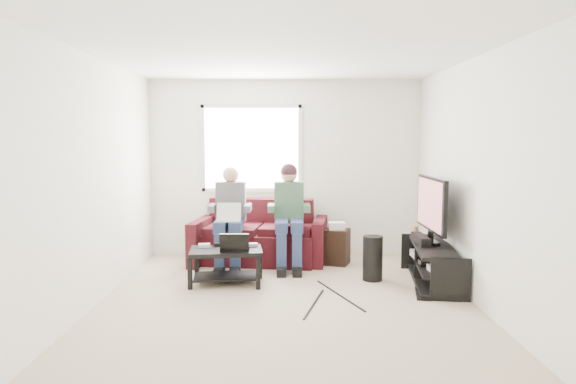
{
  "coord_description": "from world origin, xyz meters",
  "views": [
    {
      "loc": [
        -0.01,
        -5.37,
        1.75
      ],
      "look_at": [
        0.03,
        0.6,
        1.12
      ],
      "focal_mm": 32.0,
      "sensor_mm": 36.0,
      "label": 1
    }
  ],
  "objects": [
    {
      "name": "wall_front",
      "position": [
        0.0,
        -2.25,
        1.3
      ],
      "size": [
        4.5,
        0.0,
        4.5
      ],
      "primitive_type": "plane",
      "rotation": [
        -1.57,
        0.0,
        0.0
      ],
      "color": "white",
      "rests_on": "floor"
    },
    {
      "name": "person_left",
      "position": [
        -0.75,
        1.49,
        0.75
      ],
      "size": [
        0.4,
        0.7,
        1.36
      ],
      "color": "navy",
      "rests_on": "sofa"
    },
    {
      "name": "coffee_table",
      "position": [
        -0.72,
        0.67,
        0.31
      ],
      "size": [
        0.9,
        0.61,
        0.43
      ],
      "color": "black",
      "rests_on": "floor"
    },
    {
      "name": "soundbar",
      "position": [
        1.65,
        0.78,
        0.52
      ],
      "size": [
        0.12,
        0.5,
        0.1
      ],
      "primitive_type": "cube",
      "color": "black",
      "rests_on": "tv_stand"
    },
    {
      "name": "console_grey",
      "position": [
        1.77,
        0.98,
        0.29
      ],
      "size": [
        0.34,
        0.26,
        0.08
      ],
      "primitive_type": "cube",
      "color": "gray",
      "rests_on": "tv_stand"
    },
    {
      "name": "ceiling",
      "position": [
        0.0,
        0.0,
        2.6
      ],
      "size": [
        4.5,
        4.5,
        0.0
      ],
      "primitive_type": "plane",
      "rotation": [
        3.14,
        0.0,
        0.0
      ],
      "color": "white",
      "rests_on": "wall_back"
    },
    {
      "name": "controller_c",
      "position": [
        -0.42,
        0.82,
        0.45
      ],
      "size": [
        0.15,
        0.11,
        0.04
      ],
      "primitive_type": "cube",
      "rotation": [
        0.0,
        0.0,
        0.14
      ],
      "color": "gray",
      "rests_on": "coffee_table"
    },
    {
      "name": "drink_cup",
      "position": [
        1.72,
        1.31,
        0.53
      ],
      "size": [
        0.08,
        0.08,
        0.12
      ],
      "primitive_type": "cylinder",
      "color": "#A17545",
      "rests_on": "tv_stand"
    },
    {
      "name": "controller_a",
      "position": [
        -1.0,
        0.79,
        0.45
      ],
      "size": [
        0.15,
        0.11,
        0.04
      ],
      "primitive_type": "cube",
      "rotation": [
        0.0,
        0.0,
        0.16
      ],
      "color": "silver",
      "rests_on": "coffee_table"
    },
    {
      "name": "console_white",
      "position": [
        1.77,
        0.28,
        0.28
      ],
      "size": [
        0.3,
        0.22,
        0.06
      ],
      "primitive_type": "cube",
      "color": "silver",
      "rests_on": "tv_stand"
    },
    {
      "name": "laptop_black",
      "position": [
        -0.6,
        0.59,
        0.55
      ],
      "size": [
        0.37,
        0.28,
        0.24
      ],
      "primitive_type": null,
      "rotation": [
        0.0,
        0.0,
        0.14
      ],
      "color": "black",
      "rests_on": "coffee_table"
    },
    {
      "name": "wall_right",
      "position": [
        2.0,
        0.0,
        1.3
      ],
      "size": [
        0.0,
        4.5,
        4.5
      ],
      "primitive_type": "plane",
      "rotation": [
        1.57,
        0.0,
        -1.57
      ],
      "color": "white",
      "rests_on": "floor"
    },
    {
      "name": "tv_stand",
      "position": [
        1.77,
        0.68,
        0.21
      ],
      "size": [
        0.62,
        1.48,
        0.47
      ],
      "color": "black",
      "rests_on": "floor"
    },
    {
      "name": "wall_back",
      "position": [
        0.0,
        2.25,
        1.3
      ],
      "size": [
        4.5,
        0.0,
        4.5
      ],
      "primitive_type": "plane",
      "rotation": [
        1.57,
        0.0,
        0.0
      ],
      "color": "white",
      "rests_on": "floor"
    },
    {
      "name": "wall_left",
      "position": [
        -2.0,
        0.0,
        1.3
      ],
      "size": [
        0.0,
        4.5,
        4.5
      ],
      "primitive_type": "plane",
      "rotation": [
        1.57,
        0.0,
        1.57
      ],
      "color": "white",
      "rests_on": "floor"
    },
    {
      "name": "console_black",
      "position": [
        1.77,
        0.63,
        0.29
      ],
      "size": [
        0.38,
        0.3,
        0.07
      ],
      "primitive_type": "cube",
      "color": "black",
      "rests_on": "tv_stand"
    },
    {
      "name": "person_right",
      "position": [
        0.05,
        1.51,
        0.81
      ],
      "size": [
        0.4,
        0.71,
        1.4
      ],
      "color": "navy",
      "rests_on": "sofa"
    },
    {
      "name": "controller_b",
      "position": [
        -0.82,
        0.85,
        0.45
      ],
      "size": [
        0.15,
        0.1,
        0.04
      ],
      "primitive_type": "cube",
      "rotation": [
        0.0,
        0.0,
        0.11
      ],
      "color": "black",
      "rests_on": "coffee_table"
    },
    {
      "name": "keyboard_floor",
      "position": [
        1.54,
        0.22,
        0.01
      ],
      "size": [
        0.24,
        0.48,
        0.03
      ],
      "primitive_type": "cube",
      "rotation": [
        0.0,
        0.0,
        -0.2
      ],
      "color": "black",
      "rests_on": "floor"
    },
    {
      "name": "floor",
      "position": [
        0.0,
        0.0,
        0.0
      ],
      "size": [
        4.5,
        4.5,
        0.0
      ],
      "primitive_type": "plane",
      "color": "#B5A48D",
      "rests_on": "ground"
    },
    {
      "name": "laptop_silver",
      "position": [
        -0.75,
        1.29,
        0.73
      ],
      "size": [
        0.38,
        0.32,
        0.24
      ],
      "primitive_type": null,
      "rotation": [
        0.0,
        0.0,
        -0.38
      ],
      "color": "silver",
      "rests_on": "person_left"
    },
    {
      "name": "sofa",
      "position": [
        -0.35,
        1.82,
        0.32
      ],
      "size": [
        1.96,
        1.09,
        0.86
      ],
      "color": "#40101A",
      "rests_on": "floor"
    },
    {
      "name": "end_table",
      "position": [
        0.71,
        1.65,
        0.26
      ],
      "size": [
        0.33,
        0.33,
        0.59
      ],
      "color": "black",
      "rests_on": "floor"
    },
    {
      "name": "window",
      "position": [
        -0.5,
        2.23,
        1.6
      ],
      "size": [
        1.48,
        0.04,
        1.28
      ],
      "color": "white",
      "rests_on": "wall_back"
    },
    {
      "name": "subwoofer",
      "position": [
        1.07,
        0.82,
        0.28
      ],
      "size": [
        0.24,
        0.24,
        0.55
      ],
      "primitive_type": "cylinder",
      "color": "black",
      "rests_on": "floor"
    },
    {
      "name": "tv",
      "position": [
        1.77,
        0.78,
        0.93
      ],
      "size": [
        0.12,
        1.1,
        0.81
      ],
      "color": "black",
      "rests_on": "tv_stand"
    }
  ]
}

